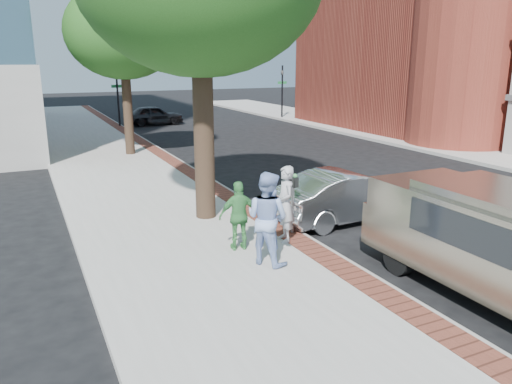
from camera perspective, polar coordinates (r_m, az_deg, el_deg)
ground at (r=11.96m, az=0.12°, el=-5.60°), size 120.00×120.00×0.00m
sidewalk at (r=18.87m, az=-14.63°, el=1.81°), size 5.00×60.00×0.15m
brick_strip at (r=19.36m, az=-8.25°, el=2.71°), size 0.60×60.00×0.01m
curb at (r=19.48m, az=-7.26°, el=2.58°), size 0.10×60.00×0.15m
sidewalk_far at (r=26.81m, az=21.28°, el=5.05°), size 5.00×60.00×0.15m
church at (r=34.87m, az=23.84°, el=18.74°), size 19.00×16.00×20.40m
signal_near at (r=32.68m, az=-15.55°, el=10.96°), size 0.70×0.15×3.80m
signal_far at (r=36.54m, az=3.01°, el=11.83°), size 0.70×0.15×3.80m
tree_far at (r=22.56m, az=-14.99°, el=17.23°), size 4.80×4.80×7.14m
parking_meter at (r=11.79m, az=4.24°, el=0.21°), size 0.12×0.32×1.47m
person_gray at (r=11.30m, az=3.36°, el=-1.37°), size 0.52×0.70×1.75m
person_officer at (r=10.03m, az=1.29°, el=-3.00°), size 1.09×1.16×1.91m
person_green at (r=10.81m, az=-1.91°, el=-2.73°), size 0.95×0.52×1.53m
sedan_silver at (r=13.49m, az=10.39°, el=-0.40°), size 4.26×1.76×1.37m
bg_car at (r=33.93m, az=-11.57°, el=8.60°), size 3.79×1.54×1.29m
van at (r=9.88m, az=26.10°, el=-4.89°), size 2.13×5.47×2.01m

